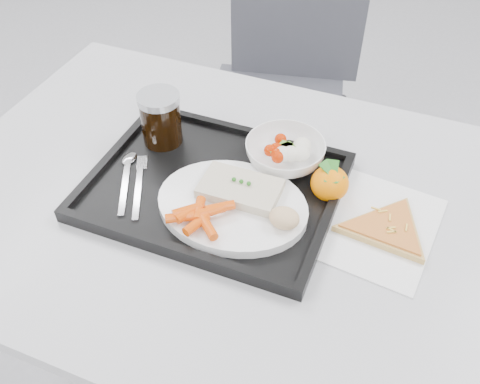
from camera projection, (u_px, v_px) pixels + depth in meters
table at (249, 228)px, 1.02m from camera, size 1.20×0.80×0.75m
chair at (284, 72)px, 1.69m from camera, size 0.50×0.50×0.93m
tray at (214, 188)px, 0.99m from camera, size 0.45×0.35×0.03m
dinner_plate at (232, 206)px, 0.94m from camera, size 0.27×0.27×0.02m
fish_fillet at (240, 188)px, 0.94m from camera, size 0.14×0.09×0.03m
bread_roll at (284, 218)px, 0.88m from camera, size 0.06×0.05×0.03m
salad_bowl at (285, 153)px, 1.02m from camera, size 0.15×0.15×0.05m
cola_glass at (161, 118)px, 1.04m from camera, size 0.08×0.08×0.11m
cutlery at (132, 176)px, 1.00m from camera, size 0.12×0.16×0.01m
napkin at (361, 220)px, 0.94m from camera, size 0.27×0.27×0.00m
tangerine at (330, 183)px, 0.96m from camera, size 0.08×0.08×0.07m
pizza_slice at (387, 229)px, 0.92m from camera, size 0.25×0.25×0.02m
carrot_pile at (199, 215)px, 0.89m from camera, size 0.10×0.09×0.02m
salad_contents at (290, 151)px, 1.01m from camera, size 0.09×0.08×0.03m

